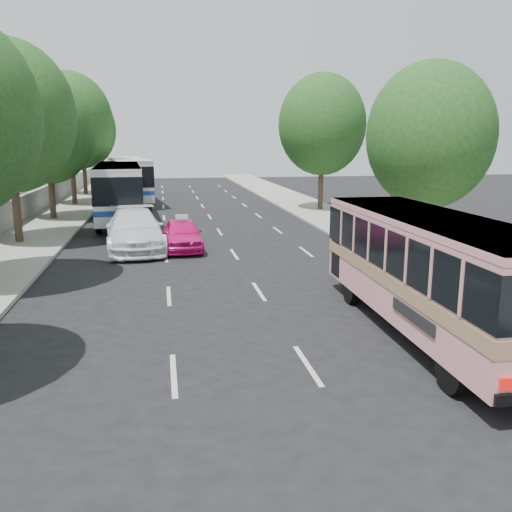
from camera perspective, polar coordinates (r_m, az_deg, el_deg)
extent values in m
plane|color=black|center=(13.74, -0.85, -8.45)|extent=(120.00, 120.00, 0.00)
cube|color=#9E998E|center=(33.68, -20.94, 3.16)|extent=(4.00, 90.00, 0.15)
cube|color=#9E998E|center=(34.69, 7.85, 4.05)|extent=(4.00, 90.00, 0.12)
cube|color=#9E998E|center=(33.97, -24.03, 4.39)|extent=(0.30, 90.00, 1.50)
cylinder|color=#38281E|center=(27.69, -23.92, 4.98)|extent=(0.36, 0.36, 3.80)
ellipsoid|color=#1C4719|center=(27.56, -24.64, 13.25)|extent=(6.00, 6.00, 6.90)
sphere|color=#1C4719|center=(27.24, -24.18, 15.85)|extent=(3.90, 3.90, 3.90)
cylinder|color=#38281E|center=(35.46, -20.71, 6.31)|extent=(0.36, 0.36, 3.50)
ellipsoid|color=#1C4719|center=(35.33, -21.16, 12.25)|extent=(5.52, 5.52, 6.35)
sphere|color=#1C4719|center=(35.00, -20.73, 14.11)|extent=(3.59, 3.59, 3.59)
cylinder|color=#38281E|center=(43.29, -18.68, 7.68)|extent=(0.36, 0.36, 3.99)
ellipsoid|color=#1C4719|center=(43.22, -19.06, 13.24)|extent=(6.30, 6.30, 7.24)
sphere|color=#1C4719|center=(42.93, -18.70, 14.96)|extent=(4.09, 4.09, 4.09)
cylinder|color=#38281E|center=(51.23, -17.58, 8.18)|extent=(0.36, 0.36, 3.72)
ellipsoid|color=#1C4719|center=(51.16, -17.86, 12.56)|extent=(5.88, 5.88, 6.76)
sphere|color=#1C4719|center=(50.85, -17.54, 13.92)|extent=(3.82, 3.82, 3.82)
cylinder|color=#38281E|center=(23.54, 17.32, 3.69)|extent=(0.36, 0.36, 3.23)
ellipsoid|color=#1C4719|center=(23.32, 17.84, 11.98)|extent=(5.10, 5.10, 5.87)
sphere|color=#1C4719|center=(23.28, 19.26, 14.41)|extent=(3.32, 3.31, 3.31)
cylinder|color=#38281E|center=(38.44, 6.83, 7.61)|extent=(0.36, 0.36, 3.80)
ellipsoid|color=#1C4719|center=(38.34, 6.98, 13.58)|extent=(6.00, 6.00, 6.90)
sphere|color=#1C4719|center=(38.23, 7.76, 15.37)|extent=(3.90, 3.90, 3.90)
cube|color=pink|center=(14.12, 17.86, -1.06)|extent=(2.53, 9.45, 2.52)
cube|color=#9E7A59|center=(14.18, 17.79, -2.21)|extent=(2.57, 9.47, 0.33)
cube|color=black|center=(14.03, 17.98, 0.77)|extent=(2.58, 9.48, 1.03)
cube|color=pink|center=(13.91, 18.18, 3.70)|extent=(2.55, 9.47, 0.15)
cylinder|color=black|center=(16.55, 10.05, -3.28)|extent=(0.30, 0.98, 0.98)
cylinder|color=black|center=(17.31, 16.49, -2.92)|extent=(0.30, 0.98, 0.98)
cylinder|color=black|center=(11.34, 20.02, -11.12)|extent=(0.30, 0.98, 0.98)
imported|color=#E3137D|center=(24.50, -7.79, 2.27)|extent=(1.78, 4.16, 1.40)
imported|color=white|center=(24.85, -12.63, 2.64)|extent=(2.96, 6.23, 1.76)
cube|color=silver|center=(33.52, -14.23, 6.83)|extent=(3.12, 11.59, 2.91)
cube|color=black|center=(33.49, -14.26, 7.44)|extent=(3.17, 11.63, 1.43)
cube|color=navy|center=(33.59, -14.17, 5.58)|extent=(3.16, 11.62, 0.29)
cube|color=silver|center=(33.43, -14.36, 9.21)|extent=(3.14, 11.62, 0.13)
cylinder|color=black|center=(37.31, -15.71, 5.00)|extent=(0.37, 1.07, 1.05)
cylinder|color=black|center=(37.28, -12.41, 5.16)|extent=(0.37, 1.07, 1.05)
cylinder|color=black|center=(29.73, -16.22, 3.27)|extent=(0.37, 1.07, 1.05)
cylinder|color=black|center=(29.70, -12.10, 3.48)|extent=(0.37, 1.07, 1.05)
cube|color=silver|center=(44.11, -13.26, 8.06)|extent=(4.03, 11.77, 2.93)
cube|color=black|center=(44.08, -13.28, 8.53)|extent=(4.09, 11.81, 1.44)
cube|color=navy|center=(44.16, -13.21, 7.10)|extent=(4.07, 11.80, 0.29)
cube|color=silver|center=(44.04, -13.35, 9.88)|extent=(4.05, 11.79, 0.13)
cylinder|color=black|center=(47.78, -14.84, 6.50)|extent=(0.45, 1.09, 1.06)
cylinder|color=black|center=(47.95, -12.26, 6.64)|extent=(0.45, 1.09, 1.06)
cylinder|color=black|center=(40.14, -14.20, 5.55)|extent=(0.45, 1.09, 1.06)
cylinder|color=black|center=(40.33, -11.13, 5.72)|extent=(0.45, 1.09, 1.06)
cube|color=silver|center=(24.38, -7.84, 4.11)|extent=(0.56, 0.20, 0.18)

